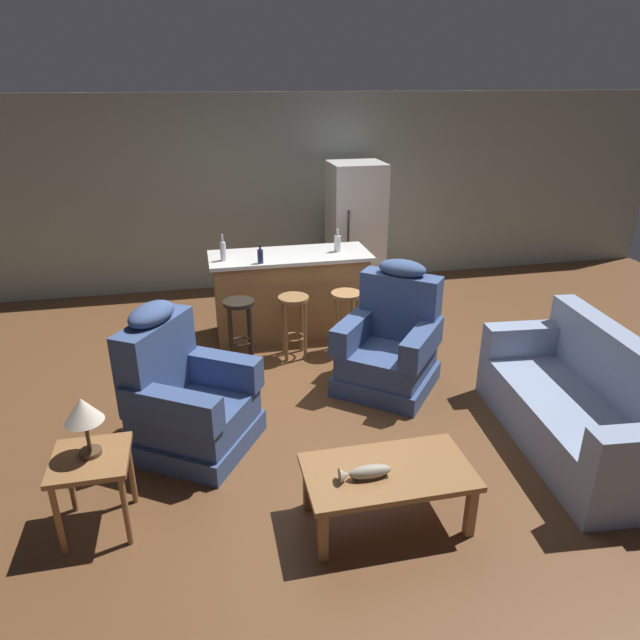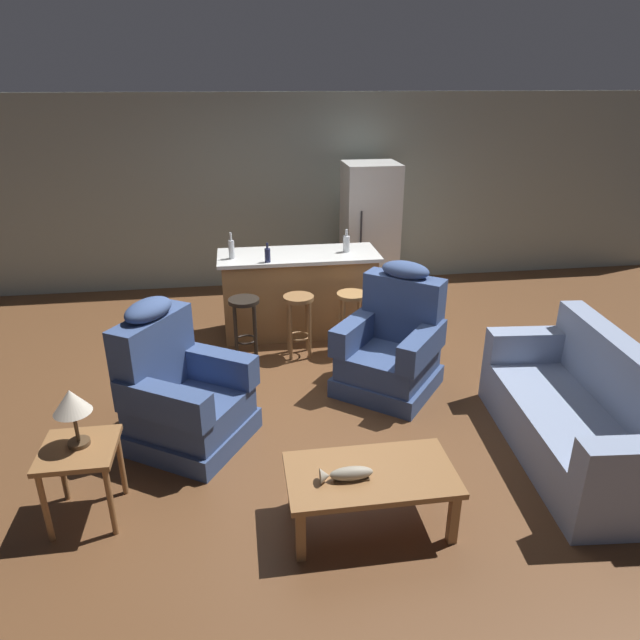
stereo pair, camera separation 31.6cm
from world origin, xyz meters
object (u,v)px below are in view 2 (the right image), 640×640
recliner_near_lamp (180,394)px  recliner_near_island (392,346)px  bar_stool_right (351,312)px  table_lamp (71,404)px  coffee_table (371,479)px  bar_stool_left (245,318)px  end_table (80,460)px  couch (582,417)px  kitchen_island (299,293)px  bottle_tall_green (231,249)px  bottle_short_amber (346,243)px  bottle_wine_dark (268,255)px  bar_stool_middle (299,315)px  refrigerator (369,230)px  fish_figurine (346,474)px

recliner_near_lamp → recliner_near_island: same height
recliner_near_island → bar_stool_right: bearing=-124.6°
recliner_near_lamp → recliner_near_island: 2.02m
table_lamp → coffee_table: bearing=-11.5°
coffee_table → bar_stool_right: (0.39, 2.58, 0.11)m
recliner_near_lamp → bar_stool_left: size_ratio=1.76×
coffee_table → end_table: size_ratio=1.96×
bar_stool_right → couch: bearing=-55.7°
kitchen_island → recliner_near_lamp: bearing=-120.5°
bottle_tall_green → coffee_table: bearing=-75.0°
couch → table_lamp: size_ratio=4.80×
table_lamp → bottle_short_amber: (2.31, 2.82, 0.18)m
couch → kitchen_island: bearing=-49.7°
bottle_short_amber → bottle_wine_dark: 0.94m
bar_stool_middle → refrigerator: 2.21m
couch → refrigerator: (-0.81, 3.91, 0.54)m
kitchen_island → bar_stool_right: (0.49, -0.63, -0.01)m
couch → bottle_wine_dark: 3.40m
table_lamp → bar_stool_right: table_lamp is taller
coffee_table → bottle_tall_green: 3.31m
bottle_wine_dark → bar_stool_left: bearing=-127.8°
kitchen_island → fish_figurine: bearing=-91.3°
coffee_table → couch: size_ratio=0.56×
couch → refrigerator: 4.03m
couch → table_lamp: (-3.67, -0.13, 0.53)m
couch → recliner_near_island: 1.75m
kitchen_island → end_table: bearing=-121.8°
recliner_near_island → bar_stool_middle: recliner_near_island is taller
couch → recliner_near_lamp: 3.18m
couch → bottle_short_amber: bearing=-58.0°
coffee_table → kitchen_island: bearing=91.8°
recliner_near_lamp → kitchen_island: (1.19, 2.03, 0.06)m
couch → refrigerator: refrigerator is taller
bottle_tall_green → bottle_wine_dark: 0.42m
fish_figurine → end_table: bearing=166.7°
table_lamp → bottle_short_amber: bottle_short_amber is taller
table_lamp → bottle_tall_green: 2.94m
kitchen_island → bar_stool_left: size_ratio=2.65×
bottle_tall_green → bottle_short_amber: 1.29m
coffee_table → recliner_near_island: 1.90m
recliner_near_lamp → refrigerator: (2.29, 3.23, 0.46)m
bottle_short_amber → bottle_wine_dark: size_ratio=1.22×
recliner_near_lamp → bottle_wine_dark: 2.04m
kitchen_island → table_lamp: bearing=-122.0°
bottle_short_amber → bar_stool_right: bearing=-94.9°
table_lamp → bottle_wine_dark: bearing=61.2°
bar_stool_left → bottle_short_amber: 1.46m
refrigerator → bottle_tall_green: bearing=-145.0°
recliner_near_island → refrigerator: 2.69m
bar_stool_left → fish_figurine: bearing=-77.8°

